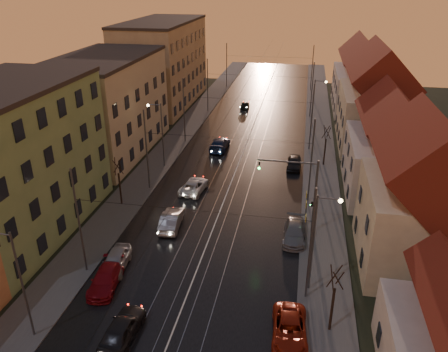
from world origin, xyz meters
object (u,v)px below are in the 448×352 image
Objects in this scene: driving_car_0 at (122,328)px; parked_left_2 at (106,279)px; driving_car_2 at (194,186)px; driving_car_4 at (245,105)px; parked_right_0 at (290,330)px; street_lamp_0 at (16,275)px; driving_car_1 at (171,220)px; parked_right_1 at (295,232)px; driving_car_3 at (220,144)px; street_lamp_1 at (318,235)px; traffic_light_mast at (304,187)px; parked_right_2 at (294,163)px; street_lamp_2 at (160,129)px; parked_left_3 at (116,261)px; street_lamp_3 at (316,101)px.

driving_car_0 is 0.96× the size of parked_left_2.
parked_left_2 reaches higher than driving_car_2.
parked_right_0 reaches higher than driving_car_4.
street_lamp_0 is 16.15m from driving_car_1.
driving_car_4 is 41.81m from parked_right_1.
driving_car_3 is (5.84, 35.05, -4.11)m from street_lamp_0.
parked_left_2 is at bearing 83.69° from driving_car_4.
parked_right_0 is (-1.50, -5.11, -4.21)m from street_lamp_1.
parked_left_2 is (-3.02, -29.45, -0.10)m from driving_car_3.
parked_right_2 is at bearing 94.59° from traffic_light_mast.
driving_car_0 is 0.84× the size of driving_car_3.
street_lamp_1 is 23.02m from parked_right_2.
driving_car_0 is at bearing 87.45° from driving_car_4.
parked_left_3 is at bearing -82.46° from street_lamp_2.
street_lamp_1 is 14.62m from driving_car_0.
street_lamp_0 is 1.49× the size of driving_car_3.
parked_left_2 is (2.81, -22.40, -4.21)m from street_lamp_2.
driving_car_3 is 1.12× the size of parked_right_1.
street_lamp_2 is 1.49× the size of driving_car_3.
street_lamp_2 is 1.72× the size of parked_left_2.
street_lamp_0 reaches higher than driving_car_2.
street_lamp_0 reaches higher than parked_left_3.
traffic_light_mast reaches higher than driving_car_4.
street_lamp_2 is at bearing -74.94° from driving_car_0.
street_lamp_2 reaches higher than driving_car_4.
street_lamp_1 is 1.78× the size of driving_car_0.
parked_right_2 is (10.72, 15.80, -0.06)m from driving_car_1.
street_lamp_0 is at bearing 81.21° from driving_car_4.
street_lamp_0 is 9.22m from parked_left_3.
street_lamp_1 is 30.03m from driving_car_3.
street_lamp_2 is at bearing 120.30° from parked_right_0.
parked_left_2 is 0.96× the size of parked_right_0.
parked_right_1 is 1.15× the size of parked_right_2.
street_lamp_1 reaches higher than parked_left_2.
street_lamp_0 is 1.71× the size of driving_car_1.
driving_car_0 is 1.08× the size of parked_right_2.
driving_car_0 reaches higher than parked_left_2.
driving_car_4 is at bearing -91.26° from driving_car_3.
driving_car_3 is (-11.26, 19.06, -3.82)m from traffic_light_mast.
driving_car_0 is 0.96× the size of driving_car_1.
driving_car_3 is 1.10× the size of parked_right_0.
parked_right_1 is (-1.63, 6.75, -4.19)m from street_lamp_1.
driving_car_1 is 1.08× the size of parked_left_3.
driving_car_2 is 33.02m from driving_car_4.
driving_car_2 is at bearing -46.04° from street_lamp_2.
street_lamp_2 is at bearing -73.65° from driving_car_1.
parked_right_1 is (-0.12, 11.86, 0.02)m from parked_right_0.
street_lamp_3 reaches higher than driving_car_4.
driving_car_1 is at bearing 152.66° from street_lamp_1.
parked_left_2 is at bearing -171.15° from street_lamp_1.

